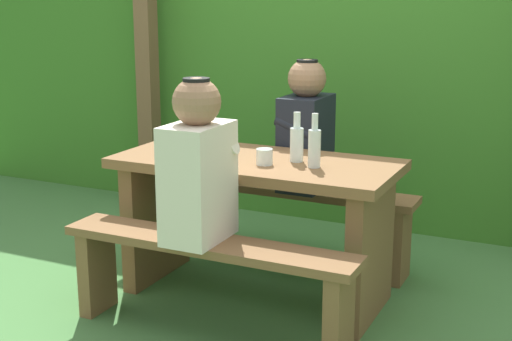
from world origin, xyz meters
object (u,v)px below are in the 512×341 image
object	(u,v)px
bench_far	(294,209)
bottle_right	(297,142)
picnic_table	(256,203)
bench_near	(208,268)
drinking_glass	(264,157)
cell_phone	(209,158)
person_white_shirt	(198,166)
person_black_coat	(306,130)
bottle_left	(314,146)

from	to	relation	value
bench_far	bottle_right	distance (m)	0.71
picnic_table	bench_near	size ratio (longest dim) A/B	1.00
drinking_glass	cell_phone	world-z (taller)	drinking_glass
picnic_table	cell_phone	distance (m)	0.33
person_white_shirt	bottle_right	xyz separation A→B (m)	(0.24, 0.54, 0.03)
person_white_shirt	person_black_coat	xyz separation A→B (m)	(0.11, 1.00, 0.00)
bench_near	bench_far	size ratio (longest dim) A/B	1.00
bench_near	cell_phone	size ratio (longest dim) A/B	10.00
bench_near	bench_far	bearing A→B (deg)	90.00
picnic_table	person_black_coat	size ratio (longest dim) A/B	1.95
cell_phone	bottle_right	bearing A→B (deg)	29.43
bottle_right	drinking_glass	bearing A→B (deg)	-131.03
person_black_coat	bottle_right	size ratio (longest dim) A/B	2.96
bench_near	person_black_coat	distance (m)	1.10
person_black_coat	cell_phone	world-z (taller)	person_black_coat
bottle_right	person_white_shirt	bearing A→B (deg)	-114.29
bench_near	bottle_right	bearing A→B (deg)	69.55
bench_far	bottle_left	bearing A→B (deg)	-59.21
person_white_shirt	cell_phone	size ratio (longest dim) A/B	5.14
bottle_right	cell_phone	xyz separation A→B (m)	(-0.41, -0.13, -0.09)
bench_near	cell_phone	world-z (taller)	cell_phone
bench_far	cell_phone	world-z (taller)	cell_phone
drinking_glass	bottle_left	size ratio (longest dim) A/B	0.31
person_white_shirt	bottle_left	xyz separation A→B (m)	(0.36, 0.46, 0.04)
bench_far	drinking_glass	size ratio (longest dim) A/B	17.55
bench_near	bottle_right	distance (m)	0.76
bottle_right	picnic_table	bearing A→B (deg)	-169.37
bench_far	cell_phone	size ratio (longest dim) A/B	10.00
bench_near	drinking_glass	xyz separation A→B (m)	(0.09, 0.41, 0.43)
person_white_shirt	bottle_left	distance (m)	0.59
person_white_shirt	person_black_coat	world-z (taller)	same
bottle_left	bottle_right	bearing A→B (deg)	147.73
bottle_right	cell_phone	size ratio (longest dim) A/B	1.74
person_white_shirt	drinking_glass	size ratio (longest dim) A/B	9.02
person_black_coat	cell_phone	size ratio (longest dim) A/B	5.14
person_white_shirt	person_black_coat	distance (m)	1.00
bench_near	bottle_left	world-z (taller)	bottle_left
bottle_left	bottle_right	xyz separation A→B (m)	(-0.12, 0.08, -0.01)
bench_near	person_black_coat	world-z (taller)	person_black_coat
person_white_shirt	cell_phone	world-z (taller)	person_white_shirt
bottle_left	drinking_glass	bearing A→B (deg)	-167.19
drinking_glass	person_white_shirt	bearing A→B (deg)	-107.64
bench_far	drinking_glass	xyz separation A→B (m)	(0.09, -0.59, 0.43)
picnic_table	bottle_right	size ratio (longest dim) A/B	5.75
picnic_table	person_black_coat	distance (m)	0.58
picnic_table	bench_far	distance (m)	0.53
bottle_right	person_black_coat	bearing A→B (deg)	106.25
bench_near	drinking_glass	distance (m)	0.60
picnic_table	bottle_left	world-z (taller)	bottle_left
bench_far	cell_phone	bearing A→B (deg)	-109.31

